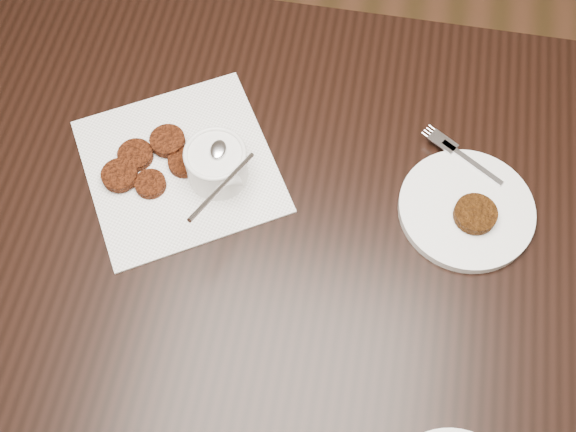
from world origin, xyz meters
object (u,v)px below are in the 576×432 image
Objects in this scene: table at (295,303)px; sauce_ramekin at (215,153)px; napkin at (180,166)px; plate_with_patty at (467,207)px.

sauce_ramekin reaches higher than table.
plate_with_patty reaches higher than napkin.
table is at bearing -166.01° from plate_with_patty.
plate_with_patty is at bearing 13.99° from table.
sauce_ramekin reaches higher than plate_with_patty.
napkin is 2.20× the size of sauce_ramekin.
table is 0.47m from sauce_ramekin.
sauce_ramekin is at bearing 156.76° from table.
napkin is at bearing 174.34° from sauce_ramekin.
napkin is at bearing 179.81° from plate_with_patty.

